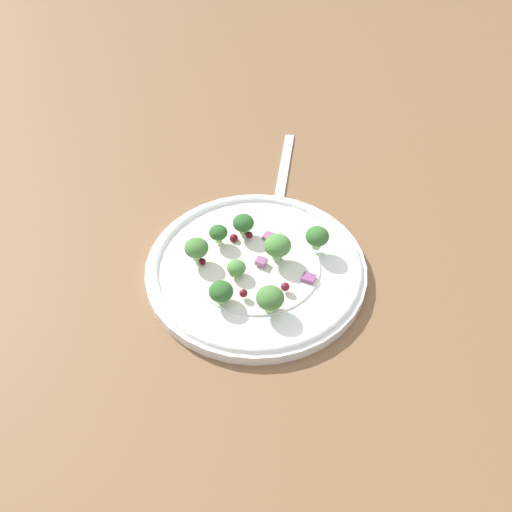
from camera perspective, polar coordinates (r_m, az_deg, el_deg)
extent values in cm
cube|color=brown|center=(65.16, -1.25, -1.63)|extent=(180.00, 180.00, 2.00)
cylinder|color=white|center=(63.29, 0.00, -1.32)|extent=(23.69, 23.69, 1.20)
torus|color=white|center=(62.85, 0.00, -0.95)|extent=(22.80, 22.80, 1.00)
cylinder|color=white|center=(62.78, 0.00, -0.89)|extent=(13.74, 13.74, 0.20)
cylinder|color=#8EB77A|center=(58.11, 1.00, -4.98)|extent=(1.04, 1.04, 1.04)
ellipsoid|color=#477A38|center=(57.15, 1.02, -4.19)|extent=(2.78, 2.78, 2.08)
cylinder|color=#9EC684|center=(64.58, -3.64, 1.71)|extent=(0.76, 0.76, 0.76)
ellipsoid|color=#2D6028|center=(63.95, -3.68, 2.29)|extent=(2.01, 2.01, 1.51)
cylinder|color=#8EB77A|center=(61.55, -1.89, -1.69)|extent=(0.73, 0.73, 0.73)
ellipsoid|color=#4C843D|center=(60.90, -1.91, -1.13)|extent=(1.96, 1.96, 1.47)
cylinder|color=#9EC684|center=(62.76, -5.72, 0.05)|extent=(0.95, 0.95, 0.95)
ellipsoid|color=#477A38|center=(61.94, -5.80, 0.79)|extent=(2.54, 2.54, 1.91)
cylinder|color=#9EC684|center=(65.42, -1.22, 2.55)|extent=(0.88, 0.88, 0.88)
ellipsoid|color=#2D6028|center=(64.70, -1.23, 3.23)|extent=(2.35, 2.35, 1.76)
cylinder|color=#8EB77A|center=(62.61, 2.07, 0.20)|extent=(1.07, 1.07, 1.07)
ellipsoid|color=#4C843D|center=(61.69, 2.11, 1.04)|extent=(2.86, 2.86, 2.15)
cylinder|color=#8EB77A|center=(59.13, -3.37, -4.14)|extent=(0.92, 0.92, 0.92)
ellipsoid|color=#2D6028|center=(58.29, -3.41, -3.44)|extent=(2.45, 2.45, 1.84)
cylinder|color=#8EB77A|center=(63.81, 5.88, 1.18)|extent=(0.96, 0.96, 0.96)
ellipsoid|color=#386B2D|center=(63.01, 5.95, 1.92)|extent=(2.55, 2.55, 1.91)
sphere|color=maroon|center=(65.16, -2.00, 1.78)|extent=(0.93, 0.93, 0.93)
sphere|color=maroon|center=(59.07, -1.23, -3.63)|extent=(0.83, 0.83, 0.83)
sphere|color=#4C0A14|center=(62.74, -5.22, -0.54)|extent=(0.74, 0.74, 0.74)
sphere|color=#4C0A14|center=(65.00, -0.67, 2.05)|extent=(0.81, 0.81, 0.81)
sphere|color=maroon|center=(59.66, 2.85, -3.00)|extent=(0.90, 0.90, 0.90)
cube|color=#A35B93|center=(62.07, -2.00, -1.29)|extent=(1.60, 1.71, 0.40)
cube|color=#934C84|center=(61.34, 5.12, -2.13)|extent=(1.75, 1.74, 0.48)
cube|color=#A35B93|center=(62.33, 0.50, -0.54)|extent=(1.46, 1.46, 0.53)
cube|color=#A35B93|center=(65.43, 1.26, 1.92)|extent=(1.70, 1.70, 0.32)
cube|color=silver|center=(77.20, 2.74, 8.54)|extent=(8.35, 13.68, 0.50)
cube|color=silver|center=(70.06, 1.95, 3.97)|extent=(3.85, 4.31, 0.50)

